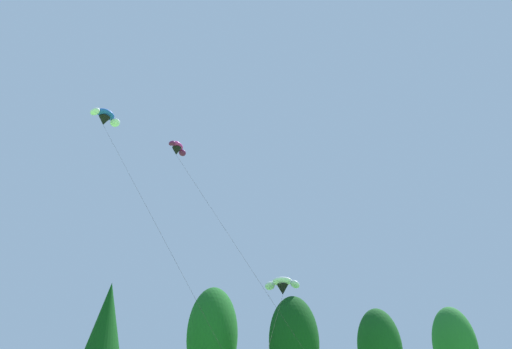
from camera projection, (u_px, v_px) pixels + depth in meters
The scene contains 8 objects.
treeline_tree_d at pixel (105, 331), 35.38m from camera, with size 3.92×3.92×10.55m.
treeline_tree_e at pixel (212, 335), 42.40m from camera, with size 4.97×4.97×11.73m.
treeline_tree_f at pixel (294, 342), 39.67m from camera, with size 4.59×4.59×10.35m.
treeline_tree_g at pixel (380, 349), 45.20m from camera, with size 4.56×4.56×10.23m.
treeline_tree_h at pixel (455, 347), 49.03m from camera, with size 4.79×4.79×11.08m.
parafoil_kite_high_white at pixel (282, 285), 42.17m from camera, with size 11.20×18.42×10.70m.
parafoil_kite_mid_magenta at pixel (177, 149), 40.18m from camera, with size 8.64×14.68×21.77m.
parafoil_kite_far_blue_white at pixel (105, 117), 38.00m from camera, with size 10.53×13.86×22.76m.
Camera 1 is at (-10.29, 4.25, 2.28)m, focal length 30.57 mm.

